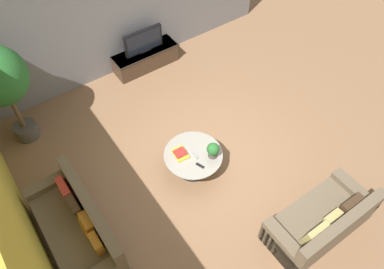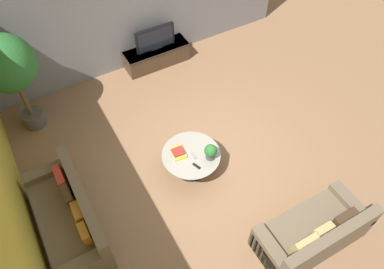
{
  "view_description": "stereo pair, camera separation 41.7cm",
  "coord_description": "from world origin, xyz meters",
  "px_view_note": "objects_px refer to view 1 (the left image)",
  "views": [
    {
      "loc": [
        -2.62,
        -3.18,
        5.8
      ],
      "look_at": [
        -0.2,
        0.28,
        0.55
      ],
      "focal_mm": 35.0,
      "sensor_mm": 36.0,
      "label": 1
    },
    {
      "loc": [
        -2.27,
        -3.41,
        5.8
      ],
      "look_at": [
        -0.2,
        0.28,
        0.55
      ],
      "focal_mm": 35.0,
      "sensor_mm": 36.0,
      "label": 2
    }
  ],
  "objects_px": {
    "television": "(143,41)",
    "coffee_table": "(193,159)",
    "potted_plant_tabletop": "(213,150)",
    "couch_near_entry": "(321,222)",
    "media_console": "(145,58)",
    "couch_by_wall": "(78,228)"
  },
  "relations": [
    {
      "from": "coffee_table",
      "to": "potted_plant_tabletop",
      "type": "relative_size",
      "value": 3.38
    },
    {
      "from": "media_console",
      "to": "television",
      "type": "distance_m",
      "value": 0.48
    },
    {
      "from": "couch_by_wall",
      "to": "couch_near_entry",
      "type": "bearing_deg",
      "value": 56.43
    },
    {
      "from": "media_console",
      "to": "potted_plant_tabletop",
      "type": "relative_size",
      "value": 4.87
    },
    {
      "from": "television",
      "to": "media_console",
      "type": "bearing_deg",
      "value": 90.0
    },
    {
      "from": "television",
      "to": "potted_plant_tabletop",
      "type": "distance_m",
      "value": 3.23
    },
    {
      "from": "potted_plant_tabletop",
      "to": "couch_near_entry",
      "type": "bearing_deg",
      "value": -69.94
    },
    {
      "from": "coffee_table",
      "to": "couch_near_entry",
      "type": "xyz_separation_m",
      "value": [
        0.97,
        -2.16,
        -0.03
      ]
    },
    {
      "from": "television",
      "to": "potted_plant_tabletop",
      "type": "xyz_separation_m",
      "value": [
        -0.5,
        -3.19,
        -0.09
      ]
    },
    {
      "from": "media_console",
      "to": "potted_plant_tabletop",
      "type": "xyz_separation_m",
      "value": [
        -0.5,
        -3.2,
        0.39
      ]
    },
    {
      "from": "television",
      "to": "couch_by_wall",
      "type": "bearing_deg",
      "value": -135.06
    },
    {
      "from": "couch_by_wall",
      "to": "potted_plant_tabletop",
      "type": "bearing_deg",
      "value": 85.54
    },
    {
      "from": "couch_near_entry",
      "to": "potted_plant_tabletop",
      "type": "relative_size",
      "value": 5.66
    },
    {
      "from": "media_console",
      "to": "couch_by_wall",
      "type": "height_order",
      "value": "couch_by_wall"
    },
    {
      "from": "media_console",
      "to": "coffee_table",
      "type": "relative_size",
      "value": 1.44
    },
    {
      "from": "media_console",
      "to": "potted_plant_tabletop",
      "type": "distance_m",
      "value": 3.26
    },
    {
      "from": "couch_by_wall",
      "to": "couch_near_entry",
      "type": "xyz_separation_m",
      "value": [
        3.22,
        -2.13,
        -0.0
      ]
    },
    {
      "from": "television",
      "to": "couch_near_entry",
      "type": "distance_m",
      "value": 5.15
    },
    {
      "from": "couch_by_wall",
      "to": "potted_plant_tabletop",
      "type": "distance_m",
      "value": 2.54
    },
    {
      "from": "television",
      "to": "couch_near_entry",
      "type": "xyz_separation_m",
      "value": [
        0.21,
        -5.13,
        -0.43
      ]
    },
    {
      "from": "television",
      "to": "coffee_table",
      "type": "height_order",
      "value": "television"
    },
    {
      "from": "potted_plant_tabletop",
      "to": "media_console",
      "type": "bearing_deg",
      "value": 81.19
    }
  ]
}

